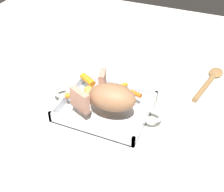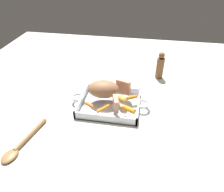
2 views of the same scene
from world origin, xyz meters
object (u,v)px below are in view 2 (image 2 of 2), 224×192
object	(u,v)px
roast_slice_outer	(123,87)
baby_carrot_southeast	(103,109)
baby_carrot_northeast	(89,105)
pepper_mill	(160,66)
roast_slice_thin	(116,104)
serving_spoon	(21,144)
pork_roast	(103,89)
baby_carrot_short	(131,98)
potato_near_roast	(122,99)
roasting_dish	(110,104)
baby_carrot_northwest	(129,109)

from	to	relation	value
roast_slice_outer	baby_carrot_southeast	size ratio (longest dim) A/B	1.09
baby_carrot_northeast	pepper_mill	distance (m)	0.49
roast_slice_thin	serving_spoon	size ratio (longest dim) A/B	0.25
pork_roast	baby_carrot_short	xyz separation A→B (m)	(0.13, -0.00, -0.03)
roast_slice_outer	pepper_mill	size ratio (longest dim) A/B	0.45
roast_slice_thin	serving_spoon	bearing A→B (deg)	-144.99
baby_carrot_northeast	potato_near_roast	bearing A→B (deg)	23.07
serving_spoon	baby_carrot_southeast	bearing A→B (deg)	140.31
roast_slice_outer	pepper_mill	bearing A→B (deg)	54.26
roasting_dish	roast_slice_outer	size ratio (longest dim) A/B	5.38
baby_carrot_southeast	serving_spoon	bearing A→B (deg)	-142.06
baby_carrot_northeast	roasting_dish	bearing A→B (deg)	39.31
roast_slice_thin	baby_carrot_northeast	xyz separation A→B (m)	(-0.12, -0.00, -0.02)
baby_carrot_short	baby_carrot_northwest	distance (m)	0.09
baby_carrot_northwest	baby_carrot_northeast	world-z (taller)	baby_carrot_northwest
baby_carrot_northeast	potato_near_roast	world-z (taller)	potato_near_roast
baby_carrot_northwest	baby_carrot_southeast	bearing A→B (deg)	-175.21
potato_near_roast	baby_carrot_northeast	bearing A→B (deg)	-156.93
pork_roast	serving_spoon	distance (m)	0.41
potato_near_roast	serving_spoon	size ratio (longest dim) A/B	0.22
baby_carrot_northwest	baby_carrot_northeast	size ratio (longest dim) A/B	1.44
baby_carrot_southeast	potato_near_roast	xyz separation A→B (m)	(0.07, 0.07, 0.01)
baby_carrot_southeast	baby_carrot_northeast	world-z (taller)	baby_carrot_northeast
roasting_dish	baby_carrot_southeast	xyz separation A→B (m)	(-0.01, -0.08, 0.03)
roasting_dish	roast_slice_outer	xyz separation A→B (m)	(0.06, 0.06, 0.06)
roast_slice_outer	baby_carrot_southeast	distance (m)	0.16
pork_roast	potato_near_roast	distance (m)	0.10
roasting_dish	roast_slice_outer	bearing A→B (deg)	48.60
roasting_dish	baby_carrot_short	bearing A→B (deg)	11.81
roasting_dish	serving_spoon	size ratio (longest dim) A/B	1.55
roast_slice_thin	potato_near_roast	xyz separation A→B (m)	(0.02, 0.06, -0.01)
baby_carrot_northeast	baby_carrot_short	bearing A→B (deg)	25.86
baby_carrot_northeast	pork_roast	bearing A→B (deg)	60.95
roast_slice_thin	baby_carrot_northeast	bearing A→B (deg)	-179.70
roast_slice_thin	baby_carrot_southeast	xyz separation A→B (m)	(-0.05, -0.01, -0.02)
baby_carrot_short	baby_carrot_northwest	world-z (taller)	baby_carrot_northwest
roast_slice_outer	pepper_mill	world-z (taller)	pepper_mill
baby_carrot_northwest	pepper_mill	distance (m)	0.40
baby_carrot_northeast	serving_spoon	bearing A→B (deg)	-132.50
roast_slice_outer	serving_spoon	distance (m)	0.50
roast_slice_thin	pepper_mill	bearing A→B (deg)	62.50
baby_carrot_short	potato_near_roast	size ratio (longest dim) A/B	1.22
roasting_dish	pork_roast	size ratio (longest dim) A/B	2.56
baby_carrot_short	baby_carrot_northeast	bearing A→B (deg)	-154.14
roast_slice_thin	pepper_mill	distance (m)	0.42
baby_carrot_southeast	pepper_mill	size ratio (longest dim) A/B	0.41
roasting_dish	roast_slice_thin	size ratio (longest dim) A/B	6.25
roasting_dish	pepper_mill	world-z (taller)	pepper_mill
baby_carrot_northeast	roast_slice_thin	bearing A→B (deg)	0.30
roast_slice_outer	baby_carrot_southeast	world-z (taller)	roast_slice_outer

